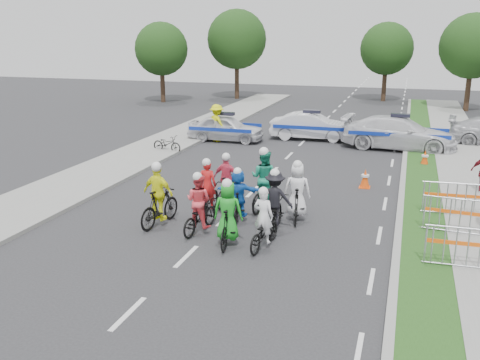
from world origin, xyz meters
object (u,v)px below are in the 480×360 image
(barrier_1, at_px, (460,218))
(rider_0, at_px, (264,228))
(rider_1, at_px, (228,219))
(cone_1, at_px, (425,158))
(marshal_hiviz, at_px, (217,123))
(cone_0, at_px, (365,179))
(rider_4, at_px, (275,206))
(tree_0, at_px, (161,49))
(barrier_0, at_px, (468,250))
(rider_7, at_px, (297,197))
(police_car_1, at_px, (311,126))
(rider_6, at_px, (208,195))
(police_car_0, at_px, (226,128))
(police_car_2, at_px, (399,133))
(parked_bike, at_px, (167,144))
(barrier_2, at_px, (456,200))
(rider_8, at_px, (264,186))
(tree_1, at_px, (473,46))
(rider_5, at_px, (238,198))
(rider_3, at_px, (159,201))
(tree_4, at_px, (387,49))
(rider_9, at_px, (227,185))
(tree_3, at_px, (237,39))
(rider_2, at_px, (199,210))

(barrier_1, bearing_deg, rider_0, -154.31)
(rider_1, bearing_deg, cone_1, -121.76)
(marshal_hiviz, xyz_separation_m, cone_0, (8.09, -6.39, -0.62))
(rider_0, relative_size, rider_4, 0.94)
(rider_1, relative_size, marshal_hiviz, 0.96)
(tree_0, bearing_deg, barrier_0, -52.33)
(rider_7, distance_m, police_car_1, 12.77)
(rider_7, bearing_deg, tree_0, -65.12)
(rider_6, bearing_deg, police_car_0, -75.55)
(rider_1, distance_m, tree_0, 30.90)
(rider_4, distance_m, tree_0, 30.10)
(barrier_0, xyz_separation_m, tree_0, (-20.70, 26.82, 3.63))
(police_car_2, height_order, tree_0, tree_0)
(cone_1, xyz_separation_m, parked_bike, (-11.61, -0.82, 0.06))
(barrier_2, bearing_deg, police_car_0, 138.99)
(rider_8, relative_size, parked_bike, 1.34)
(police_car_0, xyz_separation_m, police_car_1, (4.19, 1.71, 0.03))
(barrier_0, bearing_deg, barrier_2, 90.00)
(police_car_0, xyz_separation_m, tree_1, (12.93, 15.54, 3.87))
(rider_5, distance_m, police_car_2, 12.86)
(rider_7, relative_size, parked_bike, 1.22)
(cone_0, bearing_deg, rider_1, -114.29)
(rider_3, height_order, tree_1, tree_1)
(parked_bike, relative_size, tree_4, 0.24)
(rider_4, height_order, barrier_1, rider_4)
(rider_9, distance_m, parked_bike, 8.63)
(barrier_2, xyz_separation_m, cone_1, (-0.78, 6.62, -0.22))
(rider_1, bearing_deg, rider_5, -86.48)
(barrier_2, bearing_deg, rider_8, -171.03)
(rider_6, relative_size, cone_0, 2.57)
(tree_3, bearing_deg, rider_5, -71.99)
(rider_7, relative_size, police_car_2, 0.35)
(rider_8, xyz_separation_m, tree_3, (-9.88, 27.70, 4.13))
(rider_8, relative_size, tree_0, 0.33)
(rider_4, bearing_deg, barrier_0, 161.19)
(rider_3, height_order, rider_4, rider_3)
(cone_1, height_order, tree_0, tree_0)
(parked_bike, distance_m, tree_1, 24.36)
(rider_3, distance_m, tree_3, 31.29)
(barrier_2, relative_size, tree_3, 0.27)
(police_car_1, height_order, tree_4, tree_4)
(marshal_hiviz, bearing_deg, tree_1, -101.05)
(rider_2, xyz_separation_m, cone_0, (4.11, 6.03, -0.33))
(rider_8, bearing_deg, parked_bike, -39.61)
(police_car_2, relative_size, parked_bike, 3.51)
(cone_1, height_order, parked_bike, parked_bike)
(parked_bike, xyz_separation_m, tree_0, (-8.31, 16.99, 3.78))
(rider_1, xyz_separation_m, police_car_1, (-0.51, 15.09, -0.02))
(rider_7, relative_size, rider_8, 0.91)
(rider_8, distance_m, barrier_2, 5.90)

